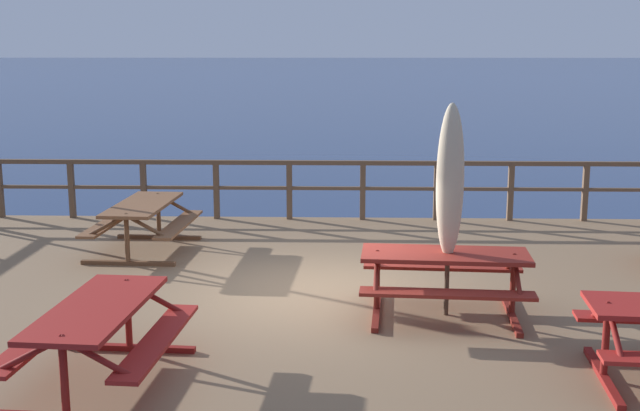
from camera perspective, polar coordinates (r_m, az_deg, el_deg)
The scene contains 7 objects.
ground_plane at distance 10.75m, azimuth -0.11°, elevation -10.33°, with size 600.00×600.00×0.00m, color navy.
wooden_deck at distance 10.60m, azimuth -0.11°, elevation -8.25°, with size 15.13×9.20×0.83m, color #846647.
railing_waterside_far at distance 14.64m, azimuth 0.43°, elevation 1.81°, with size 14.93×0.10×1.09m.
picnic_table_front_left at distance 9.51m, azimuth 8.89°, elevation -4.55°, with size 2.04×1.53×0.78m.
picnic_table_mid_centre at distance 7.84m, azimuth -15.51°, elevation -8.27°, with size 1.53×2.07×0.78m.
picnic_table_back_left at distance 12.64m, azimuth -12.48°, elevation -0.74°, with size 1.50×2.06×0.78m.
patio_umbrella_short_back at distance 9.31m, azimuth 9.25°, elevation 1.64°, with size 0.32×0.32×2.51m.
Camera 1 is at (0.31, -9.99, 3.95)m, focal length 44.90 mm.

